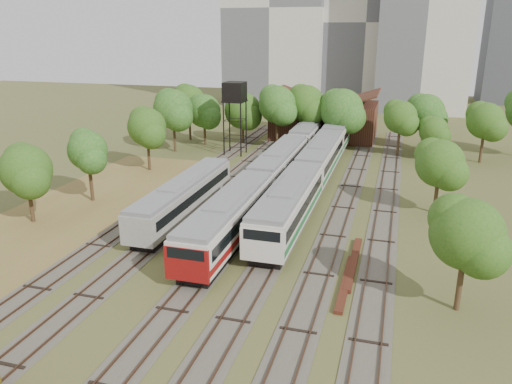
% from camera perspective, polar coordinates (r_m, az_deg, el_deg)
% --- Properties ---
extents(ground, '(240.00, 240.00, 0.00)m').
position_cam_1_polar(ground, '(29.26, -8.62, -17.00)').
color(ground, '#475123').
rests_on(ground, ground).
extents(dry_grass_patch, '(14.00, 60.00, 0.04)m').
position_cam_1_polar(dry_grass_patch, '(44.39, -25.85, -5.91)').
color(dry_grass_patch, brown).
rests_on(dry_grass_patch, ground).
extents(tracks, '(24.60, 80.00, 0.19)m').
position_cam_1_polar(tracks, '(50.70, 2.42, -1.09)').
color(tracks, '#4C473D').
rests_on(tracks, ground).
extents(railcar_red_set, '(3.14, 34.58, 3.88)m').
position_cam_1_polar(railcar_red_set, '(48.31, 0.28, 0.46)').
color(railcar_red_set, black).
rests_on(railcar_red_set, ground).
extents(railcar_green_set, '(3.25, 52.08, 4.03)m').
position_cam_1_polar(railcar_green_set, '(59.54, 7.40, 3.80)').
color(railcar_green_set, black).
rests_on(railcar_green_set, ground).
extents(railcar_rear, '(3.09, 16.08, 3.83)m').
position_cam_1_polar(railcar_rear, '(74.09, 6.11, 6.61)').
color(railcar_rear, black).
rests_on(railcar_rear, ground).
extents(old_grey_coach, '(2.83, 18.00, 3.50)m').
position_cam_1_polar(old_grey_coach, '(46.66, -8.23, -0.57)').
color(old_grey_coach, black).
rests_on(old_grey_coach, ground).
extents(water_tower, '(2.86, 2.86, 9.93)m').
position_cam_1_polar(water_tower, '(68.80, -2.46, 11.15)').
color(water_tower, black).
rests_on(water_tower, ground).
extents(rail_pile_near, '(0.54, 8.14, 0.27)m').
position_cam_1_polar(rail_pile_near, '(35.41, 10.21, -10.14)').
color(rail_pile_near, '#502416').
rests_on(rail_pile_near, ground).
extents(rail_pile_far, '(0.56, 8.92, 0.29)m').
position_cam_1_polar(rail_pile_far, '(38.21, 11.05, -7.96)').
color(rail_pile_far, '#502416').
rests_on(rail_pile_far, ground).
extents(maintenance_shed, '(16.45, 11.55, 7.58)m').
position_cam_1_polar(maintenance_shed, '(81.52, 7.85, 8.24)').
color(maintenance_shed, '#341B13').
rests_on(maintenance_shed, ground).
extents(tree_band_left, '(7.72, 64.36, 8.83)m').
position_cam_1_polar(tree_band_left, '(56.85, -16.92, 6.08)').
color(tree_band_left, '#382616').
rests_on(tree_band_left, ground).
extents(tree_band_far, '(49.85, 10.73, 9.31)m').
position_cam_1_polar(tree_band_far, '(72.82, 10.84, 9.15)').
color(tree_band_far, '#382616').
rests_on(tree_band_far, ground).
extents(tree_band_right, '(4.95, 42.81, 7.31)m').
position_cam_1_polar(tree_band_right, '(47.78, 20.73, 2.40)').
color(tree_band_right, '#382616').
rests_on(tree_band_right, ground).
extents(tower_left, '(22.00, 16.00, 42.00)m').
position_cam_1_polar(tower_left, '(120.05, 2.56, 20.19)').
color(tower_left, beige).
rests_on(tower_left, ground).
extents(tower_centre, '(20.00, 18.00, 36.00)m').
position_cam_1_polar(tower_centre, '(121.82, 12.81, 18.35)').
color(tower_centre, beige).
rests_on(tower_centre, ground).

